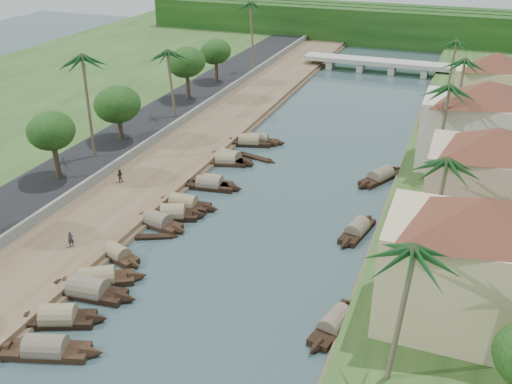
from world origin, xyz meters
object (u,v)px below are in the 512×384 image
(bridge, at_px, (377,63))
(building_near, at_px, (472,263))
(sampan_1, at_px, (59,318))
(person_near, at_px, (71,239))
(sampan_0, at_px, (46,350))

(bridge, distance_m, building_near, 76.54)
(bridge, relative_size, sampan_1, 3.65)
(bridge, relative_size, person_near, 18.76)
(sampan_1, bearing_deg, sampan_0, -87.98)
(sampan_0, distance_m, person_near, 13.26)
(sampan_0, relative_size, person_near, 5.72)
(sampan_1, relative_size, person_near, 5.14)
(sampan_0, height_order, person_near, person_near)
(building_near, xyz_separation_m, person_near, (-33.41, -0.73, -4.84))
(building_near, xyz_separation_m, sampan_1, (-28.38, -9.13, -5.97))
(sampan_1, distance_m, person_near, 9.86)
(person_near, bearing_deg, building_near, -45.65)
(bridge, height_order, sampan_0, bridge)
(bridge, distance_m, sampan_0, 86.66)
(sampan_0, relative_size, sampan_1, 1.11)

